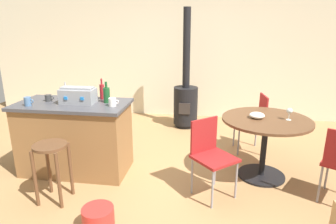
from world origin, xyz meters
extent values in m
plane|color=#A37A4C|center=(0.00, 0.00, 0.00)|extent=(8.80, 8.80, 0.00)
cube|color=beige|center=(0.00, 2.56, 1.35)|extent=(8.00, 0.10, 2.70)
cube|color=olive|center=(-1.04, -0.11, 0.44)|extent=(1.32, 0.65, 0.87)
cube|color=#424247|center=(-1.04, -0.11, 0.89)|extent=(1.38, 0.71, 0.04)
cylinder|color=brown|center=(-0.84, -0.66, 0.31)|extent=(0.04, 0.04, 0.62)
cylinder|color=brown|center=(-1.11, -0.66, 0.31)|extent=(0.04, 0.04, 0.62)
cylinder|color=brown|center=(-1.11, -0.92, 0.31)|extent=(0.04, 0.04, 0.62)
cylinder|color=brown|center=(-0.84, -0.92, 0.31)|extent=(0.04, 0.04, 0.62)
cylinder|color=brown|center=(-0.98, -0.79, 0.64)|extent=(0.35, 0.35, 0.03)
cylinder|color=black|center=(1.32, 0.08, 0.01)|extent=(0.58, 0.58, 0.02)
cylinder|color=black|center=(1.32, 0.08, 0.37)|extent=(0.07, 0.07, 0.73)
cylinder|color=brown|center=(1.32, 0.08, 0.75)|extent=(1.05, 1.05, 0.03)
cube|color=maroon|center=(0.72, -0.46, 0.45)|extent=(0.56, 0.56, 0.03)
cube|color=maroon|center=(0.59, -0.32, 0.65)|extent=(0.28, 0.26, 0.40)
cylinder|color=gray|center=(0.73, -0.22, 0.22)|extent=(0.02, 0.02, 0.44)
cylinder|color=gray|center=(0.48, -0.45, 0.22)|extent=(0.02, 0.02, 0.44)
cylinder|color=gray|center=(0.71, -0.70, 0.22)|extent=(0.02, 0.02, 0.44)
cylinder|color=gray|center=(0.96, -0.47, 0.22)|extent=(0.02, 0.02, 0.44)
cylinder|color=gray|center=(1.83, -0.42, 0.22)|extent=(0.02, 0.02, 0.43)
cylinder|color=gray|center=(2.00, -0.13, 0.22)|extent=(0.02, 0.02, 0.43)
cube|color=maroon|center=(1.23, 0.86, 0.46)|extent=(0.45, 0.45, 0.03)
cube|color=maroon|center=(1.41, 0.88, 0.66)|extent=(0.07, 0.36, 0.40)
cylinder|color=gray|center=(1.41, 0.71, 0.22)|extent=(0.02, 0.02, 0.44)
cylinder|color=gray|center=(1.37, 1.05, 0.22)|extent=(0.02, 0.02, 0.44)
cylinder|color=gray|center=(1.04, 1.01, 0.22)|extent=(0.02, 0.02, 0.44)
cylinder|color=gray|center=(1.08, 0.67, 0.22)|extent=(0.02, 0.02, 0.44)
cylinder|color=black|center=(0.20, 1.82, 0.03)|extent=(0.37, 0.37, 0.06)
cylinder|color=black|center=(0.20, 1.82, 0.40)|extent=(0.44, 0.44, 0.68)
cube|color=#2D2826|center=(0.20, 1.60, 0.40)|extent=(0.20, 0.02, 0.20)
cylinder|color=black|center=(0.20, 1.82, 1.43)|extent=(0.13, 0.13, 1.38)
cube|color=gray|center=(-0.95, -0.11, 1.00)|extent=(0.41, 0.22, 0.18)
cube|color=gray|center=(-0.95, -0.11, 1.10)|extent=(0.39, 0.13, 0.02)
cube|color=blue|center=(-1.05, -0.22, 1.00)|extent=(0.04, 0.01, 0.04)
cube|color=blue|center=(-0.85, -0.22, 1.00)|extent=(0.04, 0.01, 0.04)
cylinder|color=#194C23|center=(-0.62, -0.03, 1.00)|extent=(0.08, 0.08, 0.19)
cylinder|color=#194C23|center=(-0.62, -0.03, 1.13)|extent=(0.03, 0.03, 0.07)
cylinder|color=#B7B2AD|center=(-1.18, 0.03, 0.99)|extent=(0.06, 0.06, 0.16)
cylinder|color=#B7B2AD|center=(-1.18, 0.03, 1.11)|extent=(0.02, 0.02, 0.06)
cylinder|color=maroon|center=(-0.74, 0.14, 1.01)|extent=(0.06, 0.06, 0.19)
cylinder|color=maroon|center=(-0.74, 0.14, 1.14)|extent=(0.02, 0.02, 0.07)
cylinder|color=#4C7099|center=(-1.49, -0.30, 0.96)|extent=(0.08, 0.08, 0.11)
torus|color=#4C7099|center=(-1.44, -0.30, 0.97)|extent=(0.05, 0.01, 0.05)
cylinder|color=#383838|center=(-1.37, -0.06, 0.95)|extent=(0.08, 0.08, 0.08)
torus|color=#383838|center=(-1.32, -0.06, 0.96)|extent=(0.05, 0.01, 0.05)
cylinder|color=white|center=(-0.50, -0.17, 0.96)|extent=(0.09, 0.09, 0.10)
torus|color=white|center=(-0.44, -0.17, 0.96)|extent=(0.05, 0.01, 0.05)
cylinder|color=silver|center=(1.57, 0.06, 0.76)|extent=(0.06, 0.06, 0.00)
cylinder|color=silver|center=(1.57, 0.06, 0.80)|extent=(0.01, 0.01, 0.08)
ellipsoid|color=silver|center=(1.57, 0.06, 0.87)|extent=(0.07, 0.07, 0.06)
ellipsoid|color=white|center=(1.21, 0.08, 0.80)|extent=(0.18, 0.18, 0.07)
cylinder|color=red|center=(-0.34, -1.17, 0.10)|extent=(0.30, 0.30, 0.21)
camera|label=1|loc=(0.64, -3.38, 1.84)|focal=31.33mm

